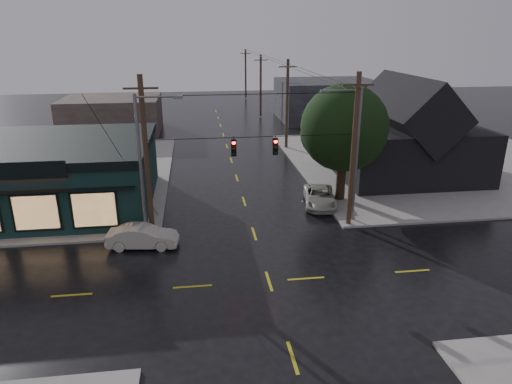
{
  "coord_description": "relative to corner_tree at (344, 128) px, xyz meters",
  "views": [
    {
      "loc": [
        -3.5,
        -20.8,
        12.5
      ],
      "look_at": [
        -0.1,
        4.37,
        3.47
      ],
      "focal_mm": 32.0,
      "sensor_mm": 36.0,
      "label": 1
    }
  ],
  "objects": [
    {
      "name": "sidewalk_nw",
      "position": [
        -27.4,
        8.74,
        -5.61
      ],
      "size": [
        28.0,
        28.0,
        0.15
      ],
      "primitive_type": "cube",
      "color": "gray",
      "rests_on": "ground"
    },
    {
      "name": "bg_building_east",
      "position": [
        8.6,
        33.74,
        -2.88
      ],
      "size": [
        14.0,
        12.0,
        5.6
      ],
      "primitive_type": "cube",
      "color": "black",
      "rests_on": "ground"
    },
    {
      "name": "utility_pole_nw",
      "position": [
        -13.9,
        -4.76,
        -5.68
      ],
      "size": [
        2.0,
        0.32,
        10.15
      ],
      "primitive_type": null,
      "color": "#332616",
      "rests_on": "ground"
    },
    {
      "name": "ground_plane",
      "position": [
        -7.4,
        -11.26,
        -5.68
      ],
      "size": [
        160.0,
        160.0,
        0.0
      ],
      "primitive_type": "plane",
      "color": "black"
    },
    {
      "name": "sedan_cream",
      "position": [
        -14.36,
        -6.26,
        -4.98
      ],
      "size": [
        4.38,
        1.92,
        1.4
      ],
      "primitive_type": "imported",
      "rotation": [
        0.0,
        0.0,
        1.47
      ],
      "color": "#B8B3A1",
      "rests_on": "ground"
    },
    {
      "name": "streetlight_nw",
      "position": [
        -14.2,
        -5.46,
        -5.68
      ],
      "size": [
        5.4,
        0.3,
        9.15
      ],
      "primitive_type": null,
      "color": "slate",
      "rests_on": "ground"
    },
    {
      "name": "span_signal_assembly",
      "position": [
        -7.31,
        -4.76,
        0.01
      ],
      "size": [
        13.0,
        0.48,
        1.23
      ],
      "color": "black",
      "rests_on": "ground"
    },
    {
      "name": "pizza_shop",
      "position": [
        -22.4,
        1.69,
        -3.13
      ],
      "size": [
        16.3,
        12.34,
        4.9
      ],
      "color": "black",
      "rests_on": "ground"
    },
    {
      "name": "suv_silver",
      "position": [
        -1.85,
        -0.83,
        -5.01
      ],
      "size": [
        3.07,
        5.19,
        1.35
      ],
      "primitive_type": "imported",
      "rotation": [
        0.0,
        0.0,
        -0.18
      ],
      "color": "#ABAB9E",
      "rests_on": "ground"
    },
    {
      "name": "sidewalk_ne",
      "position": [
        12.6,
        8.74,
        -5.61
      ],
      "size": [
        28.0,
        28.0,
        0.15
      ],
      "primitive_type": "cube",
      "color": "gray",
      "rests_on": "ground"
    },
    {
      "name": "ne_building",
      "position": [
        7.6,
        5.74,
        -1.21
      ],
      "size": [
        12.6,
        11.6,
        8.75
      ],
      "color": "black",
      "rests_on": "ground"
    },
    {
      "name": "utility_pole_ne",
      "position": [
        -0.9,
        -4.76,
        -5.68
      ],
      "size": [
        2.0,
        0.32,
        10.15
      ],
      "primitive_type": null,
      "color": "#332616",
      "rests_on": "ground"
    },
    {
      "name": "utility_pole_far_c",
      "position": [
        -0.9,
        56.74,
        -5.68
      ],
      "size": [
        2.0,
        0.32,
        9.15
      ],
      "primitive_type": null,
      "color": "#332616",
      "rests_on": "ground"
    },
    {
      "name": "utility_pole_far_a",
      "position": [
        -0.9,
        16.74,
        -5.68
      ],
      "size": [
        2.0,
        0.32,
        9.65
      ],
      "primitive_type": null,
      "color": "#332616",
      "rests_on": "ground"
    },
    {
      "name": "bg_building_west",
      "position": [
        -21.4,
        28.74,
        -3.48
      ],
      "size": [
        12.0,
        10.0,
        4.4
      ],
      "primitive_type": "cube",
      "color": "#372A28",
      "rests_on": "ground"
    },
    {
      "name": "corner_tree",
      "position": [
        0.0,
        0.0,
        0.0
      ],
      "size": [
        6.49,
        6.49,
        8.8
      ],
      "color": "black",
      "rests_on": "ground"
    },
    {
      "name": "streetlight_ne",
      "position": [
        -0.4,
        -4.06,
        -5.68
      ],
      "size": [
        5.4,
        0.3,
        9.15
      ],
      "primitive_type": null,
      "color": "slate",
      "rests_on": "ground"
    },
    {
      "name": "utility_pole_far_b",
      "position": [
        -0.9,
        36.74,
        -5.68
      ],
      "size": [
        2.0,
        0.32,
        9.15
      ],
      "primitive_type": null,
      "color": "#332616",
      "rests_on": "ground"
    }
  ]
}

